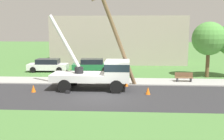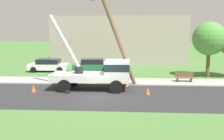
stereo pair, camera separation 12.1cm
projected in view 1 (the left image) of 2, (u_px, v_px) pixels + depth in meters
ground_plane at (111, 70)px, 31.43m from camera, size 120.00×120.00×0.00m
road_asphalt at (101, 96)px, 19.60m from camera, size 80.00×7.30×0.01m
sidewalk_strip at (106, 81)px, 24.65m from camera, size 80.00×2.96×0.10m
utility_truck at (101, 72)px, 21.42m from camera, size 6.76×3.20×5.98m
leaning_utility_pole at (116, 35)px, 22.08m from camera, size 3.76×1.64×8.48m
traffic_cone_ahead at (148, 91)px, 19.99m from camera, size 0.36×0.36×0.56m
traffic_cone_behind at (33, 89)px, 20.70m from camera, size 0.36×0.36×0.56m
traffic_cone_curbside at (126, 83)px, 22.72m from camera, size 0.36×0.36×0.56m
parked_sedan_white at (48, 65)px, 30.25m from camera, size 4.44×2.09×1.42m
parked_sedan_green at (92, 65)px, 30.30m from camera, size 4.56×2.30×1.42m
park_bench at (184, 77)px, 24.24m from camera, size 1.60×0.45×0.90m
roadside_tree_far at (209, 39)px, 26.32m from camera, size 3.29×3.29×5.49m
lowrise_building_backdrop at (119, 40)px, 37.49m from camera, size 18.00×6.00×6.40m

